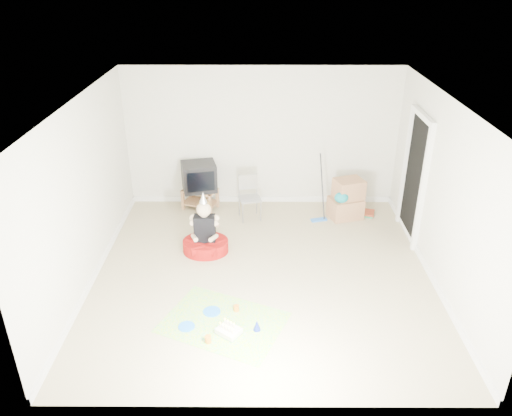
{
  "coord_description": "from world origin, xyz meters",
  "views": [
    {
      "loc": [
        -0.07,
        -6.27,
        4.24
      ],
      "look_at": [
        -0.1,
        0.4,
        0.9
      ],
      "focal_mm": 35.0,
      "sensor_mm": 36.0,
      "label": 1
    }
  ],
  "objects_px": {
    "seated_woman": "(205,239)",
    "birthday_cake": "(229,331)",
    "folding_chair": "(250,199)",
    "cardboard_boxes": "(346,200)",
    "crt_tv": "(199,177)",
    "tv_stand": "(200,197)"
  },
  "relations": [
    {
      "from": "crt_tv",
      "to": "cardboard_boxes",
      "type": "relative_size",
      "value": 0.84
    },
    {
      "from": "cardboard_boxes",
      "to": "seated_woman",
      "type": "bearing_deg",
      "value": -153.38
    },
    {
      "from": "crt_tv",
      "to": "seated_woman",
      "type": "height_order",
      "value": "seated_woman"
    },
    {
      "from": "cardboard_boxes",
      "to": "seated_woman",
      "type": "distance_m",
      "value": 2.73
    },
    {
      "from": "folding_chair",
      "to": "birthday_cake",
      "type": "bearing_deg",
      "value": -93.99
    },
    {
      "from": "cardboard_boxes",
      "to": "seated_woman",
      "type": "xyz_separation_m",
      "value": [
        -2.44,
        -1.22,
        -0.12
      ]
    },
    {
      "from": "crt_tv",
      "to": "birthday_cake",
      "type": "height_order",
      "value": "crt_tv"
    },
    {
      "from": "seated_woman",
      "to": "birthday_cake",
      "type": "xyz_separation_m",
      "value": [
        0.48,
        -1.99,
        -0.19
      ]
    },
    {
      "from": "tv_stand",
      "to": "crt_tv",
      "type": "bearing_deg",
      "value": 90.0
    },
    {
      "from": "cardboard_boxes",
      "to": "seated_woman",
      "type": "height_order",
      "value": "seated_woman"
    },
    {
      "from": "folding_chair",
      "to": "cardboard_boxes",
      "type": "bearing_deg",
      "value": 2.45
    },
    {
      "from": "tv_stand",
      "to": "crt_tv",
      "type": "height_order",
      "value": "crt_tv"
    },
    {
      "from": "folding_chair",
      "to": "crt_tv",
      "type": "bearing_deg",
      "value": 156.4
    },
    {
      "from": "cardboard_boxes",
      "to": "birthday_cake",
      "type": "distance_m",
      "value": 3.78
    },
    {
      "from": "crt_tv",
      "to": "cardboard_boxes",
      "type": "xyz_separation_m",
      "value": [
        2.69,
        -0.34,
        -0.3
      ]
    },
    {
      "from": "seated_woman",
      "to": "folding_chair",
      "type": "bearing_deg",
      "value": 58.8
    },
    {
      "from": "seated_woman",
      "to": "birthday_cake",
      "type": "relative_size",
      "value": 2.92
    },
    {
      "from": "folding_chair",
      "to": "seated_woman",
      "type": "xyz_separation_m",
      "value": [
        -0.7,
        -1.15,
        -0.17
      ]
    },
    {
      "from": "cardboard_boxes",
      "to": "folding_chair",
      "type": "bearing_deg",
      "value": -177.55
    },
    {
      "from": "birthday_cake",
      "to": "cardboard_boxes",
      "type": "bearing_deg",
      "value": 58.54
    },
    {
      "from": "crt_tv",
      "to": "seated_woman",
      "type": "distance_m",
      "value": 1.63
    },
    {
      "from": "crt_tv",
      "to": "cardboard_boxes",
      "type": "height_order",
      "value": "crt_tv"
    }
  ]
}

